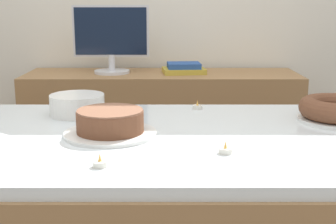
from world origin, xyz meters
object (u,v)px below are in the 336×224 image
Objects in this scene: cake_chocolate_round at (109,124)px; tealight_centre at (224,150)px; plate_stack at (76,105)px; cake_golden_bundt at (335,110)px; computer_monitor at (110,40)px; book_stack at (182,68)px; tealight_right_edge at (99,163)px; tealight_near_front at (196,107)px.

cake_chocolate_round is 7.61× the size of tealight_centre.
cake_golden_bundt is at bearing -5.93° from plate_stack.
computer_monitor is 1.36m from cake_golden_bundt.
tealight_right_edge is (-0.27, -1.46, -0.05)m from book_stack.
plate_stack is 0.61m from tealight_right_edge.
cake_golden_bundt reaches higher than cake_chocolate_round.
book_stack is 6.33× the size of tealight_centre.
cake_golden_bundt is at bearing -21.90° from tealight_near_front.
computer_monitor reaches higher than tealight_centre.
computer_monitor is 2.02× the size of plate_stack.
book_stack is 0.98m from plate_stack.
cake_chocolate_round is at bearing -83.62° from computer_monitor.
tealight_right_edge is 1.00× the size of tealight_near_front.
tealight_near_front is (0.03, -0.78, -0.05)m from book_stack.
book_stack is 0.83× the size of cake_chocolate_round.
cake_chocolate_round is at bearing -128.91° from tealight_near_front.
tealight_near_front is at bearing 94.56° from tealight_centre.
computer_monitor reaches higher than tealight_near_front.
computer_monitor is at bearing 87.86° from plate_stack.
tealight_near_front is at bearing -60.45° from computer_monitor.
tealight_near_front is at bearing -87.76° from book_stack.
tealight_right_edge is at bearing -73.85° from plate_stack.
cake_golden_bundt is 6.81× the size of tealight_right_edge.
cake_chocolate_round reaches higher than tealight_near_front.
cake_chocolate_round is 0.83m from cake_golden_bundt.
plate_stack is (-0.44, -0.87, -0.02)m from book_stack.
tealight_centre is at bearing -86.77° from book_stack.
tealight_right_edge is 0.75m from tealight_near_front.
cake_golden_bundt is (0.81, 0.18, 0.00)m from cake_chocolate_round.
book_stack reaches higher than cake_chocolate_round.
cake_golden_bundt is 6.81× the size of tealight_near_front.
tealight_near_front is at bearing 66.41° from tealight_right_edge.
book_stack is at bearing 92.24° from tealight_near_front.
cake_chocolate_round is at bearing -103.54° from book_stack.
computer_monitor is at bearing 96.38° from cake_chocolate_round.
computer_monitor is at bearing 119.55° from tealight_near_front.
book_stack is 6.33× the size of tealight_near_front.
book_stack reaches higher than tealight_right_edge.
computer_monitor reaches higher than book_stack.
plate_stack is at bearing 137.37° from tealight_centre.
tealight_near_front is (0.31, 0.38, -0.03)m from cake_chocolate_round.
cake_chocolate_round is 0.31m from tealight_right_edge.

